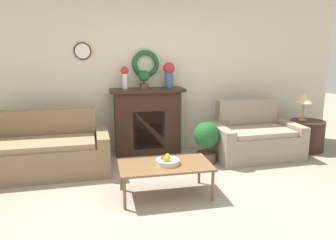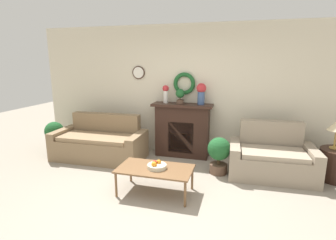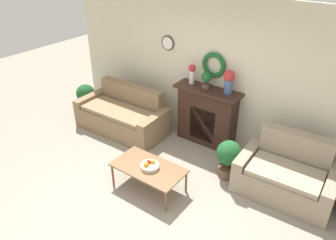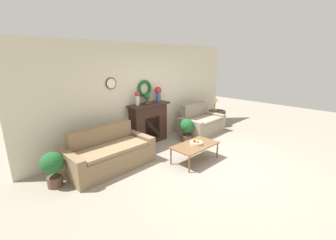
{
  "view_description": "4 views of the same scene",
  "coord_description": "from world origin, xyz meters",
  "px_view_note": "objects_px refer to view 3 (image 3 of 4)",
  "views": [
    {
      "loc": [
        -0.91,
        -3.22,
        1.8
      ],
      "look_at": [
        0.01,
        1.12,
        0.8
      ],
      "focal_mm": 35.0,
      "sensor_mm": 36.0,
      "label": 1
    },
    {
      "loc": [
        1.01,
        -3.01,
        1.97
      ],
      "look_at": [
        -0.24,
        1.46,
        0.92
      ],
      "focal_mm": 28.0,
      "sensor_mm": 36.0,
      "label": 2
    },
    {
      "loc": [
        2.42,
        -2.6,
        3.48
      ],
      "look_at": [
        -0.32,
        1.19,
        0.84
      ],
      "focal_mm": 35.0,
      "sensor_mm": 36.0,
      "label": 3
    },
    {
      "loc": [
        -3.98,
        -2.51,
        2.32
      ],
      "look_at": [
        -0.31,
        1.2,
        0.87
      ],
      "focal_mm": 24.0,
      "sensor_mm": 36.0,
      "label": 4
    }
  ],
  "objects_px": {
    "fruit_bowl": "(150,166)",
    "vase_on_mantel_right": "(229,80)",
    "potted_plant_on_mantel": "(206,79)",
    "fireplace": "(207,116)",
    "potted_plant_floor_by_loveseat": "(229,157)",
    "couch_left": "(123,116)",
    "coffee_table": "(149,169)",
    "potted_plant_floor_by_couch": "(86,96)",
    "vase_on_mantel_left": "(192,73)",
    "loveseat_right": "(286,175)"
  },
  "relations": [
    {
      "from": "fruit_bowl",
      "to": "vase_on_mantel_right",
      "type": "bearing_deg",
      "value": 77.2
    },
    {
      "from": "vase_on_mantel_right",
      "to": "potted_plant_on_mantel",
      "type": "distance_m",
      "value": 0.43
    },
    {
      "from": "fireplace",
      "to": "potted_plant_floor_by_loveseat",
      "type": "relative_size",
      "value": 1.86
    },
    {
      "from": "couch_left",
      "to": "potted_plant_floor_by_loveseat",
      "type": "bearing_deg",
      "value": -4.03
    },
    {
      "from": "coffee_table",
      "to": "potted_plant_floor_by_couch",
      "type": "distance_m",
      "value": 2.93
    },
    {
      "from": "potted_plant_floor_by_couch",
      "to": "potted_plant_floor_by_loveseat",
      "type": "height_order",
      "value": "potted_plant_floor_by_couch"
    },
    {
      "from": "potted_plant_floor_by_couch",
      "to": "potted_plant_floor_by_loveseat",
      "type": "xyz_separation_m",
      "value": [
        3.55,
        -0.16,
        -0.03
      ]
    },
    {
      "from": "vase_on_mantel_left",
      "to": "vase_on_mantel_right",
      "type": "xyz_separation_m",
      "value": [
        0.73,
        0.0,
        0.03
      ]
    },
    {
      "from": "potted_plant_on_mantel",
      "to": "potted_plant_floor_by_loveseat",
      "type": "bearing_deg",
      "value": -38.02
    },
    {
      "from": "fruit_bowl",
      "to": "potted_plant_floor_by_loveseat",
      "type": "distance_m",
      "value": 1.3
    },
    {
      "from": "vase_on_mantel_right",
      "to": "potted_plant_floor_by_loveseat",
      "type": "xyz_separation_m",
      "value": [
        0.45,
        -0.7,
        -0.98
      ]
    },
    {
      "from": "fireplace",
      "to": "coffee_table",
      "type": "height_order",
      "value": "fireplace"
    },
    {
      "from": "couch_left",
      "to": "vase_on_mantel_left",
      "type": "distance_m",
      "value": 1.71
    },
    {
      "from": "vase_on_mantel_right",
      "to": "fruit_bowl",
      "type": "bearing_deg",
      "value": -102.8
    },
    {
      "from": "coffee_table",
      "to": "potted_plant_floor_by_loveseat",
      "type": "height_order",
      "value": "potted_plant_floor_by_loveseat"
    },
    {
      "from": "fruit_bowl",
      "to": "potted_plant_on_mantel",
      "type": "distance_m",
      "value": 1.88
    },
    {
      "from": "vase_on_mantel_left",
      "to": "fireplace",
      "type": "bearing_deg",
      "value": -0.87
    },
    {
      "from": "fireplace",
      "to": "loveseat_right",
      "type": "height_order",
      "value": "fireplace"
    },
    {
      "from": "potted_plant_floor_by_couch",
      "to": "loveseat_right",
      "type": "bearing_deg",
      "value": 0.12
    },
    {
      "from": "couch_left",
      "to": "potted_plant_floor_by_loveseat",
      "type": "xyz_separation_m",
      "value": [
        2.42,
        -0.12,
        0.07
      ]
    },
    {
      "from": "coffee_table",
      "to": "potted_plant_floor_by_loveseat",
      "type": "distance_m",
      "value": 1.31
    },
    {
      "from": "vase_on_mantel_left",
      "to": "potted_plant_floor_by_couch",
      "type": "relative_size",
      "value": 0.54
    },
    {
      "from": "coffee_table",
      "to": "vase_on_mantel_left",
      "type": "xyz_separation_m",
      "value": [
        -0.32,
        1.69,
        0.96
      ]
    },
    {
      "from": "fireplace",
      "to": "coffee_table",
      "type": "distance_m",
      "value": 1.7
    },
    {
      "from": "fireplace",
      "to": "vase_on_mantel_left",
      "type": "xyz_separation_m",
      "value": [
        -0.36,
        0.01,
        0.77
      ]
    },
    {
      "from": "vase_on_mantel_left",
      "to": "potted_plant_on_mantel",
      "type": "relative_size",
      "value": 1.22
    },
    {
      "from": "couch_left",
      "to": "vase_on_mantel_left",
      "type": "bearing_deg",
      "value": 24.08
    },
    {
      "from": "loveseat_right",
      "to": "potted_plant_floor_by_loveseat",
      "type": "relative_size",
      "value": 2.2
    },
    {
      "from": "vase_on_mantel_left",
      "to": "potted_plant_floor_by_loveseat",
      "type": "bearing_deg",
      "value": -30.7
    },
    {
      "from": "loveseat_right",
      "to": "vase_on_mantel_right",
      "type": "distance_m",
      "value": 1.78
    },
    {
      "from": "potted_plant_on_mantel",
      "to": "potted_plant_floor_by_couch",
      "type": "height_order",
      "value": "potted_plant_on_mantel"
    },
    {
      "from": "fruit_bowl",
      "to": "loveseat_right",
      "type": "bearing_deg",
      "value": 34.11
    },
    {
      "from": "fireplace",
      "to": "couch_left",
      "type": "relative_size",
      "value": 0.67
    },
    {
      "from": "couch_left",
      "to": "vase_on_mantel_right",
      "type": "distance_m",
      "value": 2.31
    },
    {
      "from": "couch_left",
      "to": "fireplace",
      "type": "bearing_deg",
      "value": 18.69
    },
    {
      "from": "couch_left",
      "to": "coffee_table",
      "type": "relative_size",
      "value": 1.66
    },
    {
      "from": "coffee_table",
      "to": "fruit_bowl",
      "type": "height_order",
      "value": "fruit_bowl"
    },
    {
      "from": "couch_left",
      "to": "vase_on_mantel_right",
      "type": "height_order",
      "value": "vase_on_mantel_right"
    },
    {
      "from": "potted_plant_floor_by_loveseat",
      "to": "potted_plant_on_mantel",
      "type": "bearing_deg",
      "value": 141.98
    },
    {
      "from": "potted_plant_floor_by_loveseat",
      "to": "fruit_bowl",
      "type": "bearing_deg",
      "value": -130.03
    },
    {
      "from": "couch_left",
      "to": "vase_on_mantel_right",
      "type": "xyz_separation_m",
      "value": [
        1.97,
        0.59,
        1.06
      ]
    },
    {
      "from": "loveseat_right",
      "to": "vase_on_mantel_right",
      "type": "relative_size",
      "value": 3.42
    },
    {
      "from": "fireplace",
      "to": "vase_on_mantel_left",
      "type": "relative_size",
      "value": 3.36
    },
    {
      "from": "fruit_bowl",
      "to": "potted_plant_floor_by_couch",
      "type": "relative_size",
      "value": 0.42
    },
    {
      "from": "potted_plant_on_mantel",
      "to": "potted_plant_floor_by_couch",
      "type": "distance_m",
      "value": 2.87
    },
    {
      "from": "loveseat_right",
      "to": "fruit_bowl",
      "type": "bearing_deg",
      "value": -148.09
    },
    {
      "from": "coffee_table",
      "to": "vase_on_mantel_left",
      "type": "relative_size",
      "value": 3.05
    },
    {
      "from": "potted_plant_on_mantel",
      "to": "fireplace",
      "type": "bearing_deg",
      "value": 15.82
    },
    {
      "from": "potted_plant_floor_by_couch",
      "to": "coffee_table",
      "type": "bearing_deg",
      "value": -23.19
    },
    {
      "from": "coffee_table",
      "to": "potted_plant_floor_by_couch",
      "type": "bearing_deg",
      "value": 156.81
    }
  ]
}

